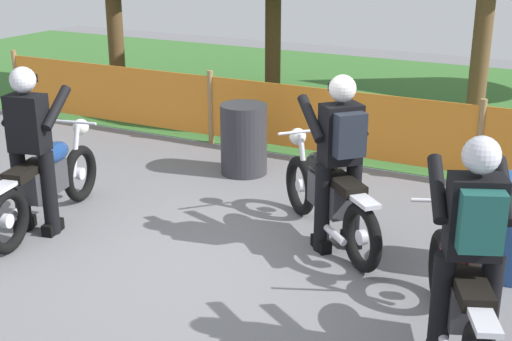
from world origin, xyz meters
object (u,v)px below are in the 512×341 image
object	(u,v)px
motorcycle_lead	(46,181)
motorcycle_third	(328,195)
rider_third	(340,154)
motorcycle_trailing	(458,293)
rider_trailing	(472,243)
oil_drum	(244,139)
rider_lead	(31,145)

from	to	relation	value
motorcycle_lead	motorcycle_third	size ratio (longest dim) A/B	1.28
rider_third	motorcycle_lead	bearing A→B (deg)	59.02
motorcycle_third	rider_third	distance (m)	0.53
motorcycle_trailing	rider_trailing	size ratio (longest dim) A/B	1.12
motorcycle_trailing	motorcycle_third	xyz separation A→B (m)	(-1.55, 1.37, 0.01)
rider_trailing	oil_drum	bearing A→B (deg)	25.56
rider_lead	motorcycle_trailing	bearing A→B (deg)	-104.66
motorcycle_third	rider_third	size ratio (longest dim) A/B	0.93
oil_drum	motorcycle_lead	bearing A→B (deg)	-114.33
motorcycle_lead	motorcycle_third	bearing A→B (deg)	-82.20
motorcycle_third	motorcycle_trailing	bearing A→B (deg)	-178.39
rider_lead	rider_third	bearing A→B (deg)	-82.23
motorcycle_third	rider_third	xyz separation A→B (m)	(0.16, -0.15, 0.48)
motorcycle_lead	rider_third	xyz separation A→B (m)	(2.88, 0.82, 0.49)
rider_lead	oil_drum	distance (m)	2.76
rider_lead	rider_trailing	size ratio (longest dim) A/B	1.00
motorcycle_third	rider_trailing	world-z (taller)	rider_trailing
motorcycle_lead	rider_trailing	distance (m)	4.42
motorcycle_trailing	oil_drum	xyz separation A→B (m)	(-3.21, 2.73, -0.02)
rider_trailing	oil_drum	xyz separation A→B (m)	(-3.30, 2.93, -0.51)
motorcycle_lead	rider_lead	bearing A→B (deg)	-179.43
rider_trailing	motorcycle_third	bearing A→B (deg)	23.33
motorcycle_lead	rider_third	distance (m)	3.03
motorcycle_lead	rider_trailing	xyz separation A→B (m)	(4.35, -0.60, 0.49)
rider_lead	rider_third	distance (m)	3.01
motorcycle_third	oil_drum	bearing A→B (deg)	3.85
rider_lead	rider_trailing	bearing A→B (deg)	-107.26
motorcycle_third	rider_third	world-z (taller)	rider_third
oil_drum	rider_third	bearing A→B (deg)	-39.56
motorcycle_trailing	rider_third	size ratio (longest dim) A/B	1.12
motorcycle_lead	motorcycle_trailing	distance (m)	4.28
motorcycle_third	rider_lead	distance (m)	2.95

